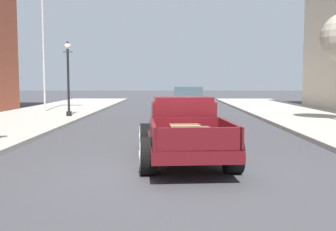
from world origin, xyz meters
TOP-DOWN VIEW (x-y plane):
  - ground_plane at (0.00, 0.00)m, footprint 140.00×140.00m
  - hotrod_truck_maroon at (0.29, 1.45)m, footprint 2.44×5.03m
  - car_background_tan at (0.94, 13.52)m, footprint 2.03×4.38m
  - street_lamp_far at (-5.33, 12.00)m, footprint 0.50×0.32m
  - flagpole at (-7.43, 15.39)m, footprint 1.74×0.16m

SIDE VIEW (x-z plane):
  - ground_plane at x=0.00m, z-range 0.00..0.00m
  - hotrod_truck_maroon at x=0.29m, z-range -0.04..1.54m
  - car_background_tan at x=0.94m, z-range -0.06..1.59m
  - street_lamp_far at x=-5.33m, z-range 0.46..4.31m
  - flagpole at x=-7.43m, z-range 1.19..10.35m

